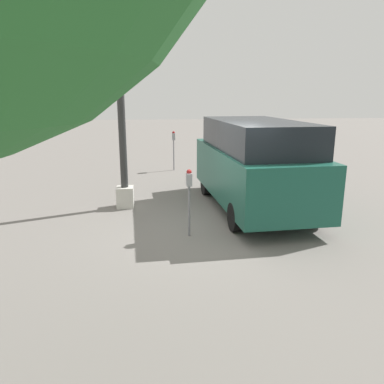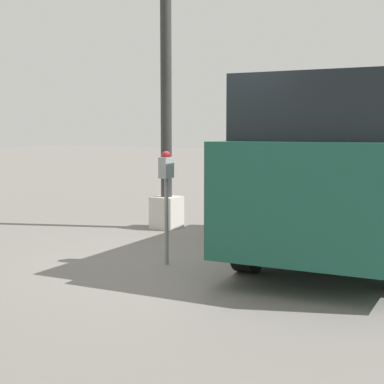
{
  "view_description": "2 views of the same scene",
  "coord_description": "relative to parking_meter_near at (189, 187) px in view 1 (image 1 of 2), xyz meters",
  "views": [
    {
      "loc": [
        -7.75,
        1.26,
        2.88
      ],
      "look_at": [
        -0.47,
        0.45,
        0.99
      ],
      "focal_mm": 35.0,
      "sensor_mm": 36.0,
      "label": 1
    },
    {
      "loc": [
        -6.43,
        -3.46,
        1.69
      ],
      "look_at": [
        -0.45,
        0.05,
        0.95
      ],
      "focal_mm": 55.0,
      "sensor_mm": 36.0,
      "label": 2
    }
  ],
  "objects": [
    {
      "name": "parking_meter_far",
      "position": [
        7.24,
        -0.13,
        0.08
      ],
      "size": [
        0.2,
        0.11,
        1.54
      ],
      "rotation": [
        0.0,
        0.0,
        0.02
      ],
      "color": "gray",
      "rests_on": "ground"
    },
    {
      "name": "parked_van",
      "position": [
        1.76,
        -1.85,
        0.17
      ],
      "size": [
        5.2,
        2.32,
        2.29
      ],
      "rotation": [
        0.0,
        0.0,
        0.06
      ],
      "color": "#195142",
      "rests_on": "ground"
    },
    {
      "name": "ground_plane",
      "position": [
        0.32,
        -0.5,
        -1.05
      ],
      "size": [
        80.0,
        80.0,
        0.0
      ],
      "primitive_type": "plane",
      "color": "slate"
    },
    {
      "name": "parking_meter_near",
      "position": [
        0.0,
        0.0,
        0.0
      ],
      "size": [
        0.2,
        0.11,
        1.43
      ],
      "rotation": [
        0.0,
        0.0,
        0.02
      ],
      "color": "gray",
      "rests_on": "ground"
    },
    {
      "name": "lamp_post",
      "position": [
        2.28,
        1.47,
        0.75
      ],
      "size": [
        0.44,
        0.44,
        5.09
      ],
      "color": "beige",
      "rests_on": "ground"
    }
  ]
}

